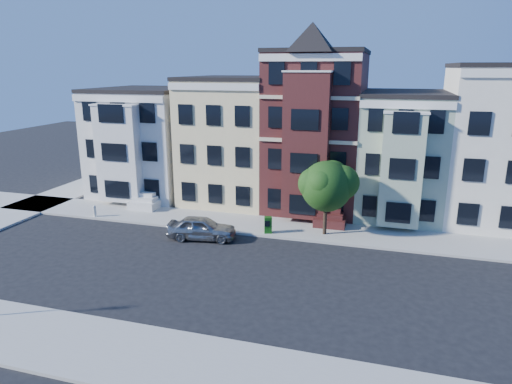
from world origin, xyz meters
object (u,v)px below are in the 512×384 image
(parked_car, at_px, (202,228))
(fire_hydrant, at_px, (95,212))
(street_tree, at_px, (326,190))
(newspaper_box, at_px, (268,225))

(parked_car, distance_m, fire_hydrant, 9.55)
(street_tree, xyz_separation_m, newspaper_box, (-3.72, -0.87, -2.53))
(street_tree, bearing_deg, parked_car, -159.76)
(street_tree, relative_size, newspaper_box, 5.54)
(street_tree, relative_size, parked_car, 1.36)
(street_tree, distance_m, fire_hydrant, 17.38)
(parked_car, bearing_deg, newspaper_box, -72.77)
(street_tree, relative_size, fire_hydrant, 8.83)
(parked_car, height_order, fire_hydrant, parked_car)
(newspaper_box, xyz_separation_m, fire_hydrant, (-13.41, -0.29, -0.21))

